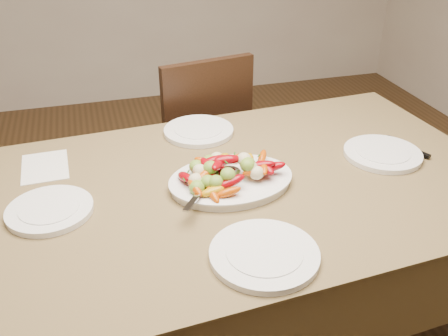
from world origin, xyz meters
TOP-DOWN VIEW (x-y plane):
  - dining_table at (0.21, 0.29)m, footprint 1.91×1.16m
  - chair_far at (0.29, 1.14)m, footprint 0.49×0.49m
  - serving_platter at (0.23, 0.28)m, footprint 0.41×0.31m
  - roasted_vegetables at (0.23, 0.28)m, footprint 0.33×0.24m
  - serving_spoon at (0.16, 0.24)m, footprint 0.27×0.20m
  - plate_left at (-0.32, 0.28)m, footprint 0.25×0.25m
  - plate_right at (0.79, 0.32)m, footprint 0.27×0.27m
  - plate_far at (0.22, 0.68)m, footprint 0.27×0.27m
  - plate_near at (0.21, -0.08)m, footprint 0.28×0.28m
  - menu_card at (-0.35, 0.57)m, footprint 0.16×0.21m
  - table_knife at (0.92, 0.34)m, footprint 0.10×0.19m

SIDE VIEW (x-z plane):
  - dining_table at x=0.21m, z-range 0.00..0.76m
  - chair_far at x=0.29m, z-range 0.00..0.95m
  - menu_card at x=-0.35m, z-range 0.76..0.76m
  - table_knife at x=0.92m, z-range 0.76..0.77m
  - plate_left at x=-0.32m, z-range 0.76..0.78m
  - plate_right at x=0.79m, z-range 0.76..0.78m
  - plate_far at x=0.22m, z-range 0.76..0.78m
  - plate_near at x=0.21m, z-range 0.76..0.78m
  - serving_platter at x=0.23m, z-range 0.76..0.78m
  - serving_spoon at x=0.16m, z-range 0.79..0.82m
  - roasted_vegetables at x=0.23m, z-range 0.78..0.87m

